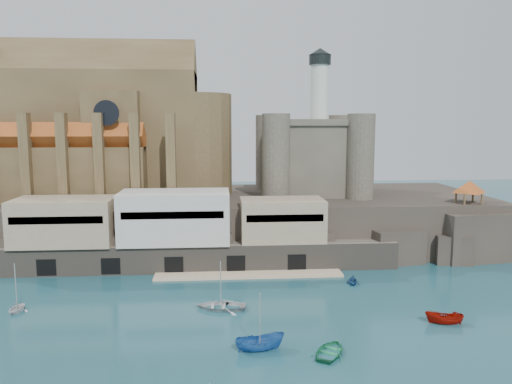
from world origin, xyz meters
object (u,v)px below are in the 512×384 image
at_px(church, 110,134).
at_px(castle_keep, 311,153).
at_px(pavilion, 469,188).
at_px(boat_2, 260,350).

distance_m(church, castle_keep, 40.39).
bearing_deg(pavilion, church, 166.52).
height_order(church, pavilion, church).
height_order(castle_keep, pavilion, castle_keep).
bearing_deg(boat_2, castle_keep, -25.03).
height_order(church, boat_2, church).
height_order(church, castle_keep, church).
distance_m(church, pavilion, 68.65).
relative_size(castle_keep, boat_2, 5.39).
height_order(pavilion, boat_2, pavilion).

